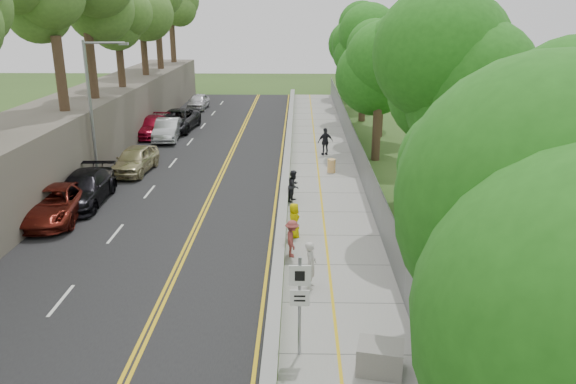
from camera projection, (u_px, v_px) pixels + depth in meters
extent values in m
plane|color=#33511E|center=(269.00, 303.00, 19.28)|extent=(140.00, 140.00, 0.00)
cube|color=black|center=(192.00, 177.00, 33.62)|extent=(11.20, 66.00, 0.04)
cube|color=gray|center=(325.00, 177.00, 33.46)|extent=(4.20, 66.00, 0.05)
cube|color=#8FEF2B|center=(286.00, 173.00, 33.42)|extent=(0.42, 66.00, 0.60)
cube|color=#595147|center=(54.00, 144.00, 33.15)|extent=(5.00, 66.00, 4.00)
cube|color=slate|center=(361.00, 162.00, 33.12)|extent=(0.04, 66.00, 2.00)
cylinder|color=gray|center=(91.00, 113.00, 31.52)|extent=(0.18, 0.18, 8.00)
cylinder|color=gray|center=(104.00, 43.00, 30.29)|extent=(2.30, 0.13, 0.13)
cube|color=gray|center=(124.00, 44.00, 30.28)|extent=(0.50, 0.22, 0.14)
cylinder|color=gray|center=(300.00, 307.00, 15.91)|extent=(0.09, 0.09, 3.10)
cube|color=white|center=(300.00, 276.00, 15.57)|extent=(0.62, 0.04, 0.62)
cube|color=white|center=(300.00, 298.00, 15.79)|extent=(0.56, 0.04, 0.50)
cylinder|color=orange|center=(331.00, 166.00, 34.27)|extent=(0.50, 0.50, 0.83)
cube|color=slate|center=(380.00, 358.00, 15.51)|extent=(1.42, 1.18, 0.84)
imported|color=maroon|center=(54.00, 204.00, 26.62)|extent=(3.03, 5.74, 1.54)
imported|color=black|center=(84.00, 188.00, 28.76)|extent=(2.42, 5.58, 1.60)
imported|color=tan|center=(135.00, 160.00, 34.20)|extent=(2.23, 4.82, 1.60)
imported|color=#B7BABF|center=(168.00, 130.00, 42.59)|extent=(2.03, 4.94, 1.59)
imported|color=black|center=(177.00, 120.00, 45.85)|extent=(3.22, 6.21, 1.67)
imported|color=maroon|center=(151.00, 126.00, 43.96)|extent=(2.36, 5.25, 1.49)
imported|color=silver|center=(198.00, 102.00, 55.47)|extent=(1.86, 4.42, 1.50)
imported|color=#CBB900|center=(294.00, 220.00, 24.52)|extent=(0.72, 0.88, 1.55)
imported|color=beige|center=(311.00, 265.00, 20.00)|extent=(0.47, 0.68, 1.77)
imported|color=black|center=(294.00, 186.00, 29.09)|extent=(0.87, 0.97, 1.65)
imported|color=brown|center=(292.00, 239.00, 22.58)|extent=(0.66, 1.05, 1.55)
imported|color=black|center=(325.00, 142.00, 38.15)|extent=(1.18, 0.82, 1.86)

